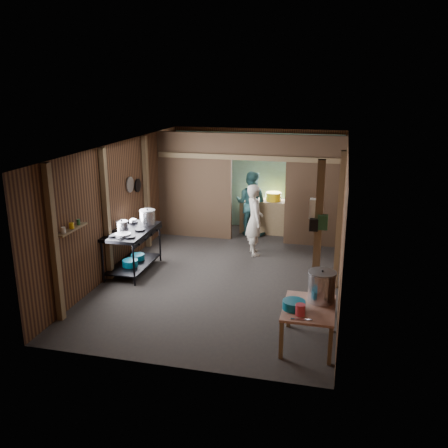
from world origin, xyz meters
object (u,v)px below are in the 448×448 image
(yellow_tub, at_px, (273,197))
(prep_table, at_px, (308,326))
(pink_bucket, at_px, (300,310))
(gas_range, at_px, (133,251))
(stove_pot_large, at_px, (148,218))
(stock_pot, at_px, (322,287))
(cook, at_px, (255,220))

(yellow_tub, bearing_deg, prep_table, -76.37)
(pink_bucket, bearing_deg, gas_range, 146.52)
(gas_range, height_order, prep_table, gas_range)
(stove_pot_large, relative_size, yellow_tub, 0.86)
(gas_range, xyz_separation_m, stock_pot, (3.87, -1.85, 0.39))
(gas_range, distance_m, stove_pot_large, 0.76)
(prep_table, relative_size, cook, 0.64)
(prep_table, bearing_deg, stove_pot_large, 144.40)
(stove_pot_large, bearing_deg, stock_pot, -31.82)
(gas_range, relative_size, cook, 0.94)
(gas_range, distance_m, yellow_tub, 4.12)
(stove_pot_large, distance_m, stock_pot, 4.35)
(pink_bucket, distance_m, cook, 4.24)
(stock_pot, bearing_deg, prep_table, -122.88)
(prep_table, relative_size, stove_pot_large, 3.09)
(stock_pot, distance_m, pink_bucket, 0.62)
(cook, bearing_deg, stove_pot_large, 97.41)
(gas_range, distance_m, cook, 2.78)
(pink_bucket, distance_m, yellow_tub, 5.83)
(prep_table, relative_size, pink_bucket, 6.24)
(stove_pot_large, xyz_separation_m, pink_bucket, (3.44, -2.83, -0.34))
(prep_table, xyz_separation_m, stock_pot, (0.16, 0.24, 0.53))
(stove_pot_large, relative_size, stock_pot, 0.68)
(pink_bucket, height_order, cook, cook)
(yellow_tub, bearing_deg, stove_pot_large, -127.94)
(stove_pot_large, height_order, pink_bucket, stove_pot_large)
(gas_range, xyz_separation_m, yellow_tub, (2.40, 3.31, 0.51))
(prep_table, distance_m, yellow_tub, 5.59)
(prep_table, height_order, stove_pot_large, stove_pot_large)
(prep_table, xyz_separation_m, stove_pot_large, (-3.54, 2.53, 0.73))
(stove_pot_large, bearing_deg, yellow_tub, 52.06)
(yellow_tub, bearing_deg, stock_pot, -74.14)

